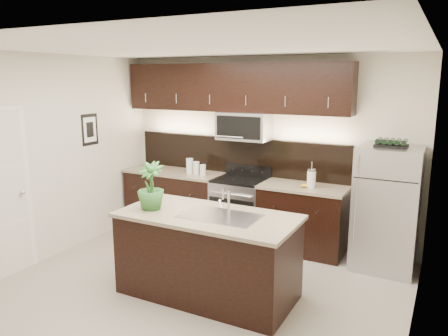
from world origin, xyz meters
TOP-DOWN VIEW (x-y plane):
  - ground at (0.00, 0.00)m, footprint 4.50×4.50m
  - room_walls at (-0.11, -0.04)m, footprint 4.52×4.02m
  - counter_run at (-0.46, 1.69)m, footprint 3.51×0.65m
  - upper_fixtures at (-0.43, 1.84)m, footprint 3.49×0.40m
  - island at (0.17, -0.02)m, footprint 1.96×0.96m
  - sink_faucet at (0.32, -0.01)m, footprint 0.84×0.50m
  - refrigerator at (1.80, 1.63)m, footprint 0.76×0.68m
  - wine_rack at (1.80, 1.63)m, footprint 0.39×0.24m
  - plant at (-0.49, -0.15)m, footprint 0.35×0.35m
  - canisters at (-1.00, 1.63)m, footprint 0.35×0.13m
  - french_press at (0.82, 1.64)m, footprint 0.12×0.12m
  - bananas at (0.72, 1.61)m, footprint 0.20×0.18m

SIDE VIEW (x-z plane):
  - ground at x=0.00m, z-range 0.00..0.00m
  - counter_run at x=-0.46m, z-range 0.00..0.94m
  - island at x=0.17m, z-range 0.00..0.94m
  - refrigerator at x=1.80m, z-range 0.00..1.57m
  - sink_faucet at x=0.32m, z-range 0.81..1.10m
  - bananas at x=0.72m, z-range 0.94..0.99m
  - canisters at x=-1.00m, z-range 0.93..1.16m
  - french_press at x=0.82m, z-range 0.90..1.24m
  - plant at x=-0.49m, z-range 0.94..1.47m
  - wine_rack at x=1.80m, z-range 1.56..1.66m
  - room_walls at x=-0.11m, z-range 0.34..3.05m
  - upper_fixtures at x=-0.43m, z-range 1.31..2.97m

